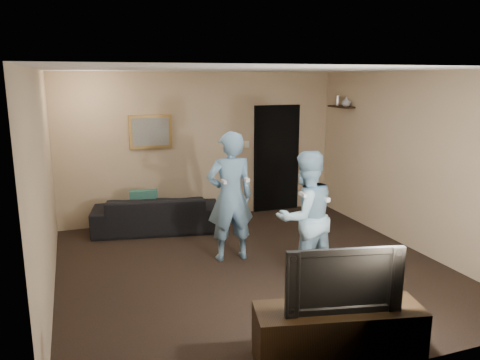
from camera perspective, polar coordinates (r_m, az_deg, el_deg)
name	(u,v)px	position (r m, az deg, el deg)	size (l,w,h in m)	color
ground	(253,267)	(6.42, 1.53, -10.58)	(5.00, 5.00, 0.00)	black
ceiling	(254,70)	(5.90, 1.68, 13.32)	(5.00, 5.00, 0.04)	silver
wall_back	(202,146)	(8.37, -4.69, 4.11)	(5.00, 0.04, 2.60)	tan
wall_front	(368,232)	(3.89, 15.30, -6.17)	(5.00, 0.04, 2.60)	tan
wall_left	(44,188)	(5.63, -22.79, -0.95)	(0.04, 5.00, 2.60)	tan
wall_right	(412,161)	(7.31, 20.18, 2.16)	(0.04, 5.00, 2.60)	tan
sofa	(157,213)	(7.90, -10.14, -3.99)	(2.05, 0.80, 0.60)	black
throw_pillow	(144,204)	(7.82, -11.63, -2.85)	(0.45, 0.14, 0.45)	#1A4E46
painting_frame	(151,132)	(8.12, -10.85, 5.80)	(0.72, 0.05, 0.57)	olive
painting_canvas	(151,132)	(8.09, -10.82, 5.78)	(0.62, 0.01, 0.47)	slate
doorway	(276,158)	(8.87, 4.47, 2.63)	(0.90, 0.06, 2.00)	black
light_switch	(247,144)	(8.60, 0.84, 4.38)	(0.08, 0.02, 0.12)	silver
wall_shelf	(341,107)	(8.61, 12.23, 8.72)	(0.20, 0.60, 0.03)	black
shelf_vase	(346,102)	(8.47, 12.84, 9.30)	(0.16, 0.16, 0.16)	#B6B6BB
shelf_figurine	(338,100)	(8.71, 11.82, 9.47)	(0.06, 0.06, 0.18)	silver
tv_console	(338,335)	(4.50, 11.85, -18.02)	(1.49, 0.48, 0.53)	black
television	(341,277)	(4.24, 12.19, -11.45)	(1.03, 0.14, 0.59)	black
wii_player_left	(230,197)	(6.43, -1.20, -2.03)	(0.68, 0.52, 1.80)	#6995B7
wii_player_right	(305,217)	(5.84, 7.96, -4.45)	(0.88, 0.73, 1.65)	#9AC7E0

